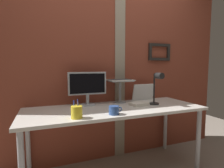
# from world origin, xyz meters

# --- Properties ---
(brick_wall_back) EXTENTS (3.44, 0.16, 2.33)m
(brick_wall_back) POSITION_xyz_m (0.00, 0.40, 1.16)
(brick_wall_back) COLOR brown
(brick_wall_back) RESTS_ON ground_plane
(desk) EXTENTS (1.93, 0.71, 0.75)m
(desk) POSITION_xyz_m (-0.04, -0.01, 0.68)
(desk) COLOR silver
(desk) RESTS_ON ground_plane
(monitor) EXTENTS (0.44, 0.18, 0.39)m
(monitor) POSITION_xyz_m (-0.29, 0.22, 0.98)
(monitor) COLOR #ADB2B7
(monitor) RESTS_ON desk
(laptop_stand) EXTENTS (0.28, 0.22, 0.27)m
(laptop_stand) POSITION_xyz_m (0.12, 0.22, 0.93)
(laptop_stand) COLOR gray
(laptop_stand) RESTS_ON desk
(laptop) EXTENTS (0.30, 0.30, 0.22)m
(laptop) POSITION_xyz_m (0.12, 0.29, 1.08)
(laptop) COLOR silver
(laptop) RESTS_ON laptop_stand
(whiteboard_panel) EXTENTS (0.31, 0.08, 0.22)m
(whiteboard_panel) POSITION_xyz_m (0.47, 0.25, 0.86)
(whiteboard_panel) COLOR white
(whiteboard_panel) RESTS_ON desk
(desk_lamp) EXTENTS (0.12, 0.20, 0.38)m
(desk_lamp) POSITION_xyz_m (0.46, -0.07, 0.98)
(desk_lamp) COLOR black
(desk_lamp) RESTS_ON desk
(pen_cup) EXTENTS (0.10, 0.10, 0.16)m
(pen_cup) POSITION_xyz_m (-0.50, -0.27, 0.80)
(pen_cup) COLOR yellow
(pen_cup) RESTS_ON desk
(coffee_mug) EXTENTS (0.13, 0.10, 0.08)m
(coffee_mug) POSITION_xyz_m (-0.15, -0.27, 0.79)
(coffee_mug) COLOR #2D4C8C
(coffee_mug) RESTS_ON desk
(paper_clutter_stack) EXTENTS (0.22, 0.17, 0.04)m
(paper_clutter_stack) POSITION_xyz_m (0.26, -0.01, 0.77)
(paper_clutter_stack) COLOR silver
(paper_clutter_stack) RESTS_ON desk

